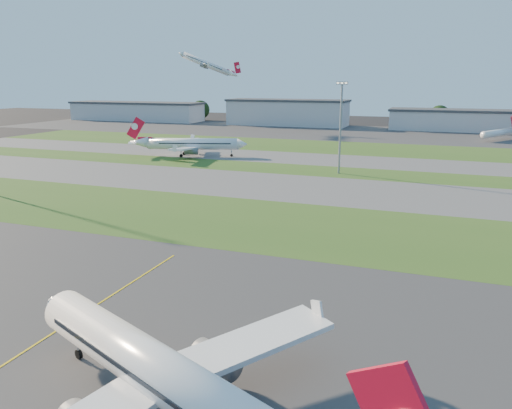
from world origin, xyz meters
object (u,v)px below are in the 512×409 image
at_px(airliner_parked, 164,377).
at_px(airliner_taxiing, 192,144).
at_px(mini_jet_near, 498,133).
at_px(light_mast_centre, 341,122).

bearing_deg(airliner_parked, airliner_taxiing, 139.95).
height_order(mini_jet_near, light_mast_centre, light_mast_centre).
bearing_deg(light_mast_centre, airliner_parked, -85.56).
bearing_deg(airliner_taxiing, airliner_parked, 99.37).
relative_size(airliner_parked, airliner_taxiing, 0.96).
height_order(airliner_parked, airliner_taxiing, airliner_taxiing).
xyz_separation_m(airliner_parked, mini_jet_near, (42.10, 218.83, -0.99)).
bearing_deg(mini_jet_near, airliner_taxiing, 161.61).
relative_size(airliner_taxiing, light_mast_centre, 1.48).
distance_m(airliner_taxiing, light_mast_centre, 58.23).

